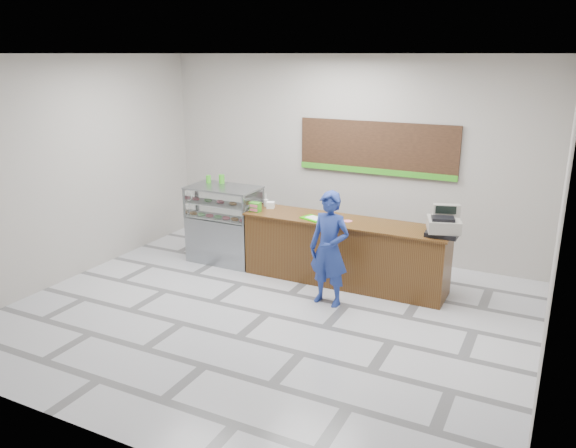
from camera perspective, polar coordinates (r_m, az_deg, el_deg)
The scene contains 16 objects.
floor at distance 7.97m, azimuth -2.17°, elevation -9.11°, with size 7.00×7.00×0.00m, color silver.
back_wall at distance 10.05m, azimuth 5.99°, elevation 6.82°, with size 7.00×7.00×0.00m, color #B1ACA3.
ceiling at distance 7.16m, azimuth -2.49°, elevation 16.93°, with size 7.00×7.00×0.00m, color silver.
sales_counter at distance 8.86m, azimuth 5.75°, elevation -2.82°, with size 3.26×0.76×1.03m.
display_case at distance 9.77m, azimuth -6.46°, elevation 0.03°, with size 1.22×0.72×1.33m.
menu_board at distance 9.80m, azimuth 8.97°, elevation 7.54°, with size 2.80×0.06×0.90m.
cash_register at distance 8.23m, azimuth 15.55°, elevation -0.02°, with size 0.56×0.57×0.42m.
card_terminal at distance 8.33m, azimuth 14.33°, elevation -0.69°, with size 0.09×0.17×0.04m, color black.
serving_tray at distance 8.74m, azimuth 2.59°, elevation 0.58°, with size 0.42×0.36×0.02m.
napkin_box at distance 9.34m, azimuth -1.78°, elevation 1.94°, with size 0.12×0.12×0.11m, color white.
straw_cup at distance 9.46m, azimuth -2.24°, elevation 2.16°, with size 0.08×0.08×0.12m, color silver.
promo_box at distance 9.15m, azimuth -3.35°, elevation 1.74°, with size 0.17×0.11×0.15m, color green.
donut_decal at distance 8.67m, azimuth 6.10°, elevation 0.31°, with size 0.14×0.14×0.00m, color pink.
green_cup_left at distance 9.93m, azimuth -8.08°, elevation 4.54°, with size 0.09×0.09×0.13m, color green.
green_cup_right at distance 9.87m, azimuth -6.75°, elevation 4.57°, with size 0.10×0.10×0.15m, color green.
customer at distance 8.01m, azimuth 4.22°, elevation -2.54°, with size 0.61×0.40×1.67m, color navy.
Camera 1 is at (3.46, -6.27, 3.50)m, focal length 35.00 mm.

